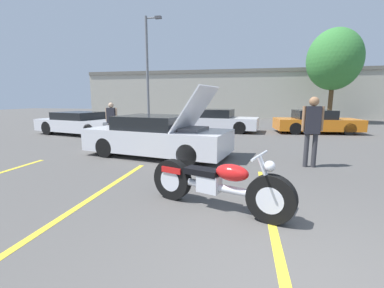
# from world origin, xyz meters

# --- Properties ---
(parking_stripe_middle) EXTENTS (0.12, 5.66, 0.01)m
(parking_stripe_middle) POSITION_xyz_m (-3.24, 1.28, 0.00)
(parking_stripe_middle) COLOR yellow
(parking_stripe_middle) RESTS_ON ground
(parking_stripe_back) EXTENTS (0.12, 5.66, 0.01)m
(parking_stripe_back) POSITION_xyz_m (-0.14, 1.28, 0.00)
(parking_stripe_back) COLOR yellow
(parking_stripe_back) RESTS_ON ground
(far_building) EXTENTS (32.00, 4.20, 4.40)m
(far_building) POSITION_xyz_m (0.00, 23.86, 2.34)
(far_building) COLOR #B2AD9E
(far_building) RESTS_ON ground
(light_pole) EXTENTS (1.21, 0.28, 7.43)m
(light_pole) POSITION_xyz_m (-7.42, 15.84, 4.09)
(light_pole) COLOR slate
(light_pole) RESTS_ON ground
(tree_background) EXTENTS (3.76, 3.76, 6.71)m
(tree_background) POSITION_xyz_m (5.63, 18.65, 4.54)
(tree_background) COLOR brown
(tree_background) RESTS_ON ground
(motorcycle) EXTENTS (2.36, 1.06, 1.00)m
(motorcycle) POSITION_xyz_m (-0.99, 1.75, 0.42)
(motorcycle) COLOR black
(motorcycle) RESTS_ON ground
(show_car_hood_open) EXTENTS (4.71, 2.66, 2.13)m
(show_car_hood_open) POSITION_xyz_m (-3.20, 5.38, 0.62)
(show_car_hood_open) COLOR silver
(show_car_hood_open) RESTS_ON ground
(parked_car_left_row) EXTENTS (4.92, 2.95, 1.12)m
(parked_car_left_row) POSITION_xyz_m (-8.59, 9.34, 0.55)
(parked_car_left_row) COLOR silver
(parked_car_left_row) RESTS_ON ground
(parked_car_right_row) EXTENTS (4.27, 2.17, 1.19)m
(parked_car_right_row) POSITION_xyz_m (3.10, 12.24, 0.56)
(parked_car_right_row) COLOR orange
(parked_car_right_row) RESTS_ON ground
(parked_car_mid_row) EXTENTS (4.55, 2.31, 1.20)m
(parked_car_mid_row) POSITION_xyz_m (-2.06, 11.94, 0.57)
(parked_car_mid_row) COLOR silver
(parked_car_mid_row) RESTS_ON ground
(spectator_near_motorcycle) EXTENTS (0.52, 0.24, 1.83)m
(spectator_near_motorcycle) POSITION_xyz_m (1.14, 4.86, 1.10)
(spectator_near_motorcycle) COLOR #333338
(spectator_near_motorcycle) RESTS_ON ground
(spectator_by_show_car) EXTENTS (0.52, 0.21, 1.62)m
(spectator_by_show_car) POSITION_xyz_m (-5.95, 7.56, 0.96)
(spectator_by_show_car) COLOR brown
(spectator_by_show_car) RESTS_ON ground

